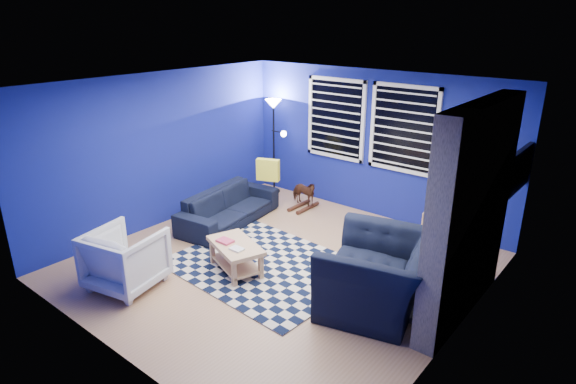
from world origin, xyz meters
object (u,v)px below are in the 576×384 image
object	(u,v)px
tv	(518,171)
armchair_big	(377,274)
cabinet	(441,225)
rocking_horse	(303,193)
sofa	(229,207)
coffee_table	(235,251)
floor_lamp	(274,117)
armchair_bent	(126,259)

from	to	relation	value
tv	armchair_big	xyz separation A→B (m)	(-0.88, -2.04, -0.96)
tv	cabinet	distance (m)	1.57
tv	rocking_horse	xyz separation A→B (m)	(-3.47, -0.09, -1.09)
cabinet	tv	bearing A→B (deg)	-21.76
sofa	coffee_table	size ratio (longest dim) A/B	1.97
rocking_horse	coffee_table	xyz separation A→B (m)	(0.67, -2.40, -0.00)
sofa	floor_lamp	size ratio (longest dim) A/B	1.06
armchair_bent	coffee_table	size ratio (longest dim) A/B	0.86
armchair_bent	coffee_table	xyz separation A→B (m)	(0.82, 1.15, -0.09)
sofa	armchair_bent	world-z (taller)	armchair_bent
armchair_bent	tv	bearing A→B (deg)	-147.45
armchair_bent	rocking_horse	xyz separation A→B (m)	(0.15, 3.55, -0.08)
armchair_big	coffee_table	bearing A→B (deg)	-91.82
coffee_table	cabinet	distance (m)	3.27
coffee_table	tv	bearing A→B (deg)	41.76
sofa	rocking_horse	size ratio (longest dim) A/B	3.48
coffee_table	armchair_big	bearing A→B (deg)	13.35
tv	armchair_big	world-z (taller)	tv
armchair_big	cabinet	world-z (taller)	armchair_big
tv	armchair_big	bearing A→B (deg)	-113.38
armchair_big	cabinet	size ratio (longest dim) A/B	2.36
rocking_horse	floor_lamp	distance (m)	1.58
floor_lamp	rocking_horse	bearing A→B (deg)	-19.19
rocking_horse	sofa	bearing A→B (deg)	154.77
floor_lamp	coffee_table	bearing A→B (deg)	-59.03
armchair_big	floor_lamp	distance (m)	4.36
coffee_table	cabinet	bearing A→B (deg)	57.10
armchair_big	coffee_table	size ratio (longest dim) A/B	1.37
armchair_big	tv	bearing A→B (deg)	141.45
coffee_table	floor_lamp	world-z (taller)	floor_lamp
tv	rocking_horse	world-z (taller)	tv
cabinet	floor_lamp	bearing A→B (deg)	172.08
sofa	armchair_bent	bearing A→B (deg)	-176.74
tv	coffee_table	world-z (taller)	tv
armchair_big	rocking_horse	size ratio (longest dim) A/B	2.43
sofa	armchair_bent	size ratio (longest dim) A/B	2.27
sofa	rocking_horse	xyz separation A→B (m)	(0.59, 1.29, 0.02)
sofa	rocking_horse	bearing A→B (deg)	-32.52
sofa	armchair_big	xyz separation A→B (m)	(3.18, -0.66, 0.16)
sofa	armchair_big	size ratio (longest dim) A/B	1.43
sofa	armchair_bent	xyz separation A→B (m)	(0.44, -2.26, 0.11)
tv	sofa	distance (m)	4.43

